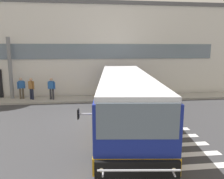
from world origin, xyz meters
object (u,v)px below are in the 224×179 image
passenger_by_doorway (31,88)px  entry_support_column (10,68)px  passenger_near_column (21,87)px  bus_main_foreground (125,99)px  passenger_at_curb_edge (52,87)px

passenger_by_doorway → entry_support_column: bearing=159.7°
entry_support_column → passenger_near_column: (0.80, -0.29, -1.45)m
entry_support_column → passenger_by_doorway: 2.25m
bus_main_foreground → passenger_by_doorway: (-6.21, 5.84, -0.26)m
passenger_near_column → passenger_by_doorway: bearing=-20.8°
bus_main_foreground → passenger_at_curb_edge: bearing=129.2°
entry_support_column → passenger_near_column: 1.68m
bus_main_foreground → passenger_by_doorway: bearing=136.8°
passenger_near_column → passenger_at_curb_edge: (2.36, -0.43, 0.03)m
passenger_at_curb_edge → entry_support_column: bearing=167.1°
bus_main_foreground → passenger_at_curb_edge: bus_main_foreground is taller
bus_main_foreground → passenger_at_curb_edge: size_ratio=7.46×
passenger_by_doorway → passenger_at_curb_edge: same height
bus_main_foreground → passenger_near_column: (-7.03, 6.15, -0.26)m
entry_support_column → passenger_by_doorway: bearing=-20.3°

